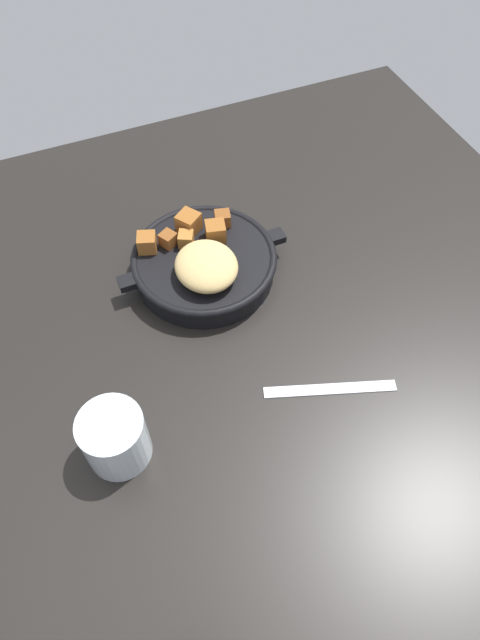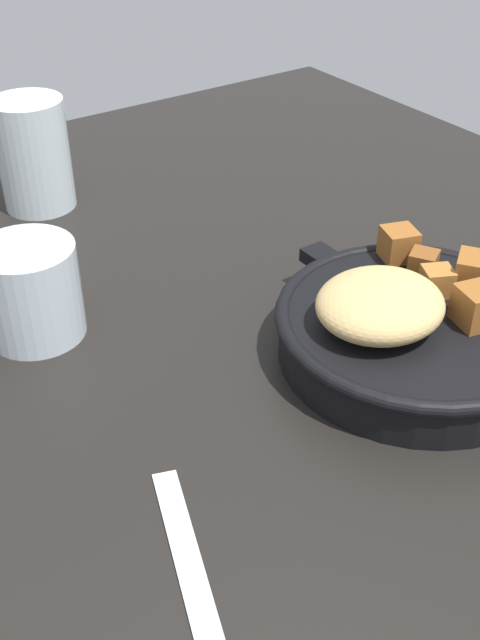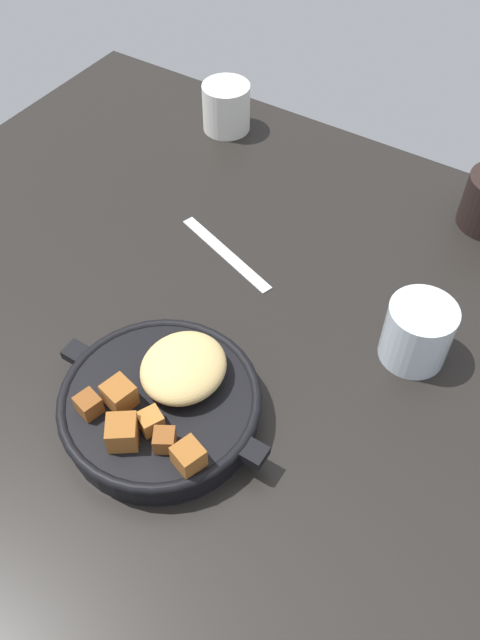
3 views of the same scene
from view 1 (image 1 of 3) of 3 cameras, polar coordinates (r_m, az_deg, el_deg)
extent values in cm
cube|color=black|center=(80.15, -2.84, -1.49)|extent=(119.36, 100.17, 2.40)
cylinder|color=black|center=(84.18, -3.70, 5.70)|extent=(21.18, 21.18, 3.89)
torus|color=black|center=(82.95, -3.76, 6.44)|extent=(21.96, 21.96, 1.20)
cube|color=black|center=(81.67, -11.54, 3.82)|extent=(2.64, 2.40, 1.20)
cube|color=black|center=(86.24, 3.69, 8.57)|extent=(2.64, 2.40, 1.20)
ellipsoid|color=tan|center=(78.94, -3.50, 5.59)|extent=(8.98, 9.86, 3.76)
cube|color=#A86B2D|center=(83.83, -5.60, 8.32)|extent=(2.96, 3.01, 2.17)
cube|color=#935623|center=(84.06, -2.55, 9.11)|extent=(3.51, 3.42, 2.93)
cube|color=brown|center=(86.49, -1.82, 10.43)|extent=(2.83, 2.74, 2.22)
cube|color=brown|center=(84.11, -7.43, 8.27)|extent=(2.94, 2.95, 2.16)
cube|color=#935623|center=(85.64, -5.33, 10.00)|extent=(4.24, 4.25, 3.02)
cube|color=#935623|center=(83.73, -9.60, 7.89)|extent=(3.42, 3.41, 2.70)
cube|color=silver|center=(74.85, 9.29, -7.03)|extent=(17.31, 7.27, 0.36)
cylinder|color=silver|center=(68.35, -12.80, -11.81)|extent=(7.90, 7.90, 7.93)
camera|label=2|loc=(0.58, 44.08, 9.97)|focal=43.97mm
camera|label=3|loc=(0.82, -44.29, 42.82)|focal=36.71mm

